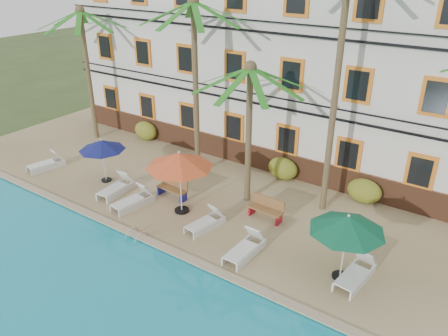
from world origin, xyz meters
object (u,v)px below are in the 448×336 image
Objects in this scene: umbrella_green at (348,224)px; lounger_c at (134,200)px; palm_b at (195,66)px; umbrella_red at (179,160)px; bench_right at (266,208)px; umbrella_blue at (102,145)px; lounger_b at (117,187)px; lounger_a at (47,163)px; palm_d at (339,60)px; lounger_e at (245,248)px; palm_a at (86,55)px; pool_ladder at (137,238)px; palm_c at (249,112)px; lounger_d at (206,222)px; bench_left at (173,187)px; lounger_f at (356,273)px.

lounger_c is at bearing -176.56° from umbrella_green.
palm_b reaches higher than umbrella_red.
umbrella_blue is at bearing -169.89° from bench_right.
lounger_a is at bearing -177.78° from lounger_b.
umbrella_blue is 3.34m from lounger_c.
palm_d is (6.46, 0.31, 0.97)m from palm_b.
lounger_a is 12.13m from lounger_e.
umbrella_blue is 0.88× the size of umbrella_green.
umbrella_blue is at bearing -160.22° from palm_d.
lounger_a is at bearing -73.66° from palm_a.
umbrella_green is at bearing -13.48° from palm_a.
pool_ladder is at bearing -29.72° from umbrella_blue.
umbrella_blue is at bearing -36.76° from palm_a.
palm_c reaches higher than umbrella_red.
lounger_e is at bearing -77.08° from bench_right.
palm_a is 14.50m from palm_d.
lounger_c is 3.58m from lounger_d.
palm_d is at bearing -0.52° from palm_a.
palm_d is 6.65× the size of bench_left.
pool_ladder is (3.27, -2.08, -0.29)m from lounger_b.
palm_a is at bearing 160.46° from lounger_e.
lounger_d is (5.03, 0.01, -0.03)m from lounger_b.
umbrella_green reaches higher than pool_ladder.
palm_d is 13.53× the size of pool_ladder.
palm_d is 11.01m from lounger_b.
lounger_a is at bearing -169.28° from bench_left.
lounger_b is at bearing -179.92° from lounger_d.
lounger_a is at bearing -178.36° from lounger_f.
lounger_a is 0.96× the size of lounger_f.
lounger_b is 11.02m from lounger_f.
lounger_c is (-3.74, -3.25, -3.79)m from palm_c.
bench_right reaches higher than lounger_c.
bench_left is at bearing -149.64° from palm_c.
palm_b is at bearing 159.50° from lounger_f.
lounger_a is 9.90m from lounger_d.
palm_c is at bearing 149.11° from bench_right.
palm_d is 11.16m from umbrella_blue.
lounger_c is (-1.98, -0.83, -2.08)m from umbrella_red.
palm_b is at bearing -177.28° from palm_d.
bench_right is at bearing 158.55° from lounger_f.
palm_b reaches higher than lounger_a.
lounger_a is at bearing -149.82° from palm_b.
lounger_b is (-3.45, -0.43, -2.09)m from umbrella_red.
palm_b is 5.50× the size of bench_right.
palm_c reaches higher than lounger_b.
lounger_d is (1.58, -0.42, -2.11)m from umbrella_red.
lounger_f is 4.68m from bench_right.
lounger_a is at bearing -175.78° from umbrella_red.
bench_right is (-3.88, 1.83, -1.65)m from umbrella_green.
lounger_c is (-6.82, -4.41, -6.03)m from palm_d.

